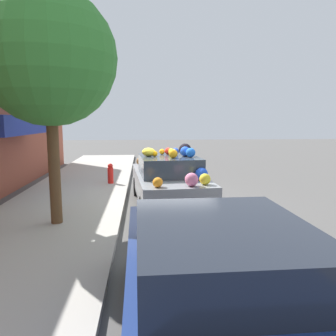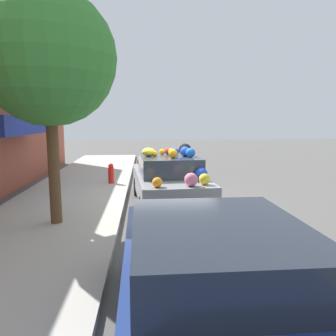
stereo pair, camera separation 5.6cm
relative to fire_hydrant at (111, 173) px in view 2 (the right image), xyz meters
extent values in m
plane|color=#565451|center=(-2.64, -1.72, -0.47)|extent=(60.00, 60.00, 0.00)
cube|color=#B2ADA3|center=(-2.64, 0.98, -0.41)|extent=(24.00, 3.20, 0.13)
cube|color=navy|center=(-1.28, 2.63, 1.70)|extent=(3.87, 0.90, 0.55)
cylinder|color=brown|center=(-4.41, 0.74, 0.89)|extent=(0.24, 0.24, 2.48)
sphere|color=#388433|center=(-4.41, 0.74, 3.10)|extent=(2.76, 2.76, 2.76)
cylinder|color=red|center=(0.00, 0.00, -0.07)|extent=(0.20, 0.20, 0.55)
sphere|color=red|center=(0.00, 0.00, 0.26)|extent=(0.18, 0.18, 0.18)
cube|color=gray|center=(-2.64, -1.81, 0.11)|extent=(4.29, 2.02, 0.60)
cube|color=#333D47|center=(-2.81, -1.83, 0.66)|extent=(1.99, 1.64, 0.49)
cylinder|color=black|center=(-1.41, -0.93, -0.19)|extent=(0.57, 0.22, 0.56)
cylinder|color=black|center=(-1.29, -2.49, -0.19)|extent=(0.57, 0.22, 0.56)
cylinder|color=black|center=(-3.99, -1.14, -0.19)|extent=(0.57, 0.22, 0.56)
cylinder|color=black|center=(-3.87, -2.69, -0.19)|extent=(0.57, 0.22, 0.56)
sphere|color=yellow|center=(-4.29, -2.51, 0.54)|extent=(0.32, 0.32, 0.25)
sphere|color=pink|center=(-1.09, -1.23, 0.56)|extent=(0.41, 0.41, 0.29)
sphere|color=pink|center=(-1.30, -1.40, 0.54)|extent=(0.27, 0.27, 0.26)
sphere|color=blue|center=(-2.42, -2.04, 0.99)|extent=(0.22, 0.22, 0.19)
sphere|color=pink|center=(-1.05, -1.91, 0.51)|extent=(0.26, 0.26, 0.19)
ellipsoid|color=orange|center=(-4.49, -1.44, 0.52)|extent=(0.33, 0.31, 0.22)
sphere|color=#F9A519|center=(-3.25, -1.89, 1.01)|extent=(0.25, 0.25, 0.23)
sphere|color=pink|center=(-4.44, -2.19, 0.56)|extent=(0.42, 0.42, 0.30)
sphere|color=black|center=(-1.76, -1.66, 0.58)|extent=(0.43, 0.43, 0.33)
sphere|color=blue|center=(-3.10, -2.36, 1.02)|extent=(0.32, 0.32, 0.25)
sphere|color=#F9A10E|center=(-2.84, -1.45, 0.97)|extent=(0.18, 0.18, 0.15)
sphere|color=red|center=(-2.36, -1.84, 1.00)|extent=(0.23, 0.23, 0.19)
sphere|color=blue|center=(-2.87, -2.25, 1.03)|extent=(0.38, 0.38, 0.27)
sphere|color=pink|center=(-1.51, -1.54, 0.58)|extent=(0.45, 0.45, 0.34)
ellipsoid|color=purple|center=(-1.40, -2.35, 0.53)|extent=(0.39, 0.38, 0.24)
sphere|color=green|center=(-1.38, -1.73, 0.57)|extent=(0.42, 0.42, 0.31)
sphere|color=black|center=(-1.37, -2.04, 0.53)|extent=(0.27, 0.27, 0.24)
ellipsoid|color=orange|center=(-2.33, -1.67, 0.98)|extent=(0.21, 0.20, 0.16)
sphere|color=blue|center=(-3.77, -2.53, 0.57)|extent=(0.37, 0.37, 0.31)
sphere|color=olive|center=(-0.95, -1.05, 0.54)|extent=(0.33, 0.33, 0.25)
ellipsoid|color=yellow|center=(-2.74, -1.29, 1.01)|extent=(0.49, 0.45, 0.22)
sphere|color=black|center=(-2.76, -2.26, 1.07)|extent=(0.36, 0.36, 0.33)
sphere|color=yellow|center=(-2.42, -1.91, 0.99)|extent=(0.25, 0.25, 0.18)
cube|color=navy|center=(-8.44, -1.84, 0.16)|extent=(4.25, 1.82, 0.68)
cube|color=#1E232D|center=(-8.61, -1.84, 0.72)|extent=(1.93, 1.58, 0.44)
cylinder|color=black|center=(-7.14, -1.01, -0.18)|extent=(0.58, 0.19, 0.58)
cylinder|color=black|center=(-7.12, -2.62, -0.18)|extent=(0.58, 0.19, 0.58)
camera|label=1|loc=(-11.41, -1.12, 1.85)|focal=35.00mm
camera|label=2|loc=(-11.41, -1.18, 1.85)|focal=35.00mm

